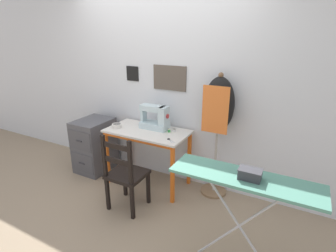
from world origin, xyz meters
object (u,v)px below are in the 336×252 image
(thread_spool_near_machine, at_px, (169,131))
(thread_spool_mid_table, at_px, (174,131))
(sewing_machine, at_px, (156,118))
(filing_cabinet, at_px, (95,145))
(dress_form, at_px, (219,110))
(scissors, at_px, (170,140))
(wooden_chair, at_px, (126,175))
(fabric_bowl, at_px, (117,126))
(storage_box, at_px, (250,174))
(ironing_board, at_px, (244,183))

(thread_spool_near_machine, relative_size, thread_spool_mid_table, 1.00)
(sewing_machine, height_order, filing_cabinet, sewing_machine)
(thread_spool_mid_table, height_order, dress_form, dress_form)
(dress_form, bearing_deg, scissors, -142.24)
(thread_spool_near_machine, xyz_separation_m, thread_spool_mid_table, (0.05, 0.03, -0.00))
(wooden_chair, bearing_deg, fabric_bowl, 134.92)
(wooden_chair, distance_m, dress_form, 1.28)
(sewing_machine, height_order, wooden_chair, sewing_machine)
(fabric_bowl, distance_m, scissors, 0.80)
(thread_spool_mid_table, xyz_separation_m, dress_form, (0.52, 0.09, 0.31))
(thread_spool_mid_table, distance_m, storage_box, 1.44)
(scissors, relative_size, thread_spool_near_machine, 3.07)
(thread_spool_mid_table, relative_size, wooden_chair, 0.05)
(fabric_bowl, bearing_deg, dress_form, 13.38)
(sewing_machine, distance_m, dress_form, 0.81)
(sewing_machine, xyz_separation_m, thread_spool_mid_table, (0.26, 0.00, -0.12))
(sewing_machine, distance_m, ironing_board, 1.60)
(fabric_bowl, bearing_deg, filing_cabinet, 172.26)
(scissors, bearing_deg, sewing_machine, 142.40)
(dress_form, bearing_deg, thread_spool_near_machine, -168.26)
(sewing_machine, bearing_deg, thread_spool_near_machine, -9.19)
(wooden_chair, distance_m, filing_cabinet, 1.10)
(filing_cabinet, bearing_deg, ironing_board, -18.61)
(wooden_chair, relative_size, dress_form, 0.61)
(scissors, distance_m, wooden_chair, 0.63)
(thread_spool_near_machine, bearing_deg, filing_cabinet, -174.62)
(fabric_bowl, xyz_separation_m, filing_cabinet, (-0.50, 0.07, -0.40))
(thread_spool_near_machine, relative_size, storage_box, 0.25)
(fabric_bowl, relative_size, filing_cabinet, 0.17)
(sewing_machine, relative_size, ironing_board, 0.34)
(fabric_bowl, bearing_deg, sewing_machine, 24.33)
(dress_form, bearing_deg, sewing_machine, -173.72)
(sewing_machine, distance_m, scissors, 0.45)
(thread_spool_mid_table, relative_size, dress_form, 0.03)
(wooden_chair, bearing_deg, filing_cabinet, 150.89)
(scissors, height_order, filing_cabinet, scissors)
(fabric_bowl, height_order, scissors, fabric_bowl)
(scissors, relative_size, ironing_board, 0.12)
(dress_form, height_order, storage_box, dress_form)
(fabric_bowl, relative_size, thread_spool_mid_table, 2.94)
(storage_box, bearing_deg, wooden_chair, 169.85)
(fabric_bowl, height_order, wooden_chair, wooden_chair)
(wooden_chair, xyz_separation_m, storage_box, (1.36, -0.24, 0.50))
(filing_cabinet, distance_m, storage_box, 2.51)
(storage_box, bearing_deg, thread_spool_near_machine, 142.32)
(scissors, bearing_deg, storage_box, -33.01)
(sewing_machine, xyz_separation_m, fabric_bowl, (-0.47, -0.21, -0.11))
(ironing_board, bearing_deg, thread_spool_near_machine, 141.71)
(scissors, xyz_separation_m, wooden_chair, (-0.34, -0.42, -0.33))
(scissors, xyz_separation_m, ironing_board, (0.98, -0.65, 0.08))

